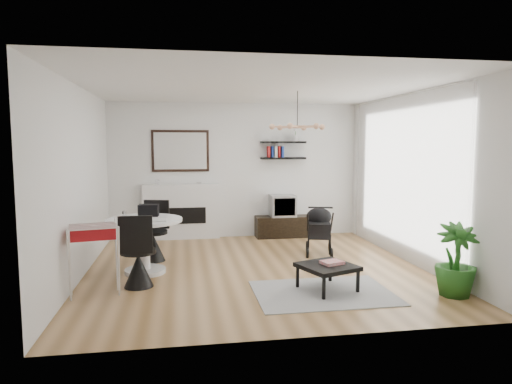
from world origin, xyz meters
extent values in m
plane|color=olive|center=(0.00, 0.00, 0.00)|extent=(5.00, 5.00, 0.00)
plane|color=white|center=(0.00, 0.00, 2.70)|extent=(5.00, 5.00, 0.00)
plane|color=white|center=(0.00, 2.50, 1.35)|extent=(5.00, 0.00, 5.00)
plane|color=white|center=(-2.50, 0.00, 1.35)|extent=(0.00, 5.00, 5.00)
plane|color=white|center=(2.50, 0.00, 1.35)|extent=(0.00, 5.00, 5.00)
cube|color=white|center=(2.40, 0.20, 1.35)|extent=(0.04, 3.60, 2.60)
cube|color=white|center=(-1.10, 2.42, 0.55)|extent=(1.50, 0.15, 1.10)
cube|color=black|center=(-1.10, 2.36, 0.48)|extent=(0.95, 0.06, 0.32)
cube|color=black|center=(-1.10, 2.48, 1.75)|extent=(1.12, 0.03, 0.82)
cube|color=white|center=(-1.10, 2.46, 1.75)|extent=(1.02, 0.01, 0.72)
cube|color=black|center=(0.95, 2.37, 1.60)|extent=(0.90, 0.25, 0.04)
cube|color=black|center=(0.95, 2.37, 1.92)|extent=(0.90, 0.25, 0.04)
cube|color=black|center=(0.95, 2.29, 0.21)|extent=(1.14, 0.40, 0.43)
cube|color=#AAAAAC|center=(0.92, 2.29, 0.64)|extent=(0.50, 0.44, 0.44)
cube|color=black|center=(0.92, 2.08, 0.64)|extent=(0.42, 0.01, 0.35)
cylinder|color=white|center=(-1.64, 0.07, 0.03)|extent=(0.59, 0.59, 0.06)
cylinder|color=white|center=(-1.64, 0.07, 0.41)|extent=(0.15, 0.15, 0.70)
cylinder|color=white|center=(-1.64, 0.07, 0.78)|extent=(1.10, 1.10, 0.04)
imported|color=black|center=(-1.76, -0.02, 0.82)|extent=(0.38, 0.27, 0.03)
cube|color=black|center=(-1.59, 0.31, 0.89)|extent=(0.31, 0.20, 0.18)
cube|color=silver|center=(-1.49, -0.10, 0.81)|extent=(0.34, 0.28, 0.01)
cylinder|color=white|center=(-1.94, 0.26, 0.85)|extent=(0.06, 0.06, 0.09)
cylinder|color=black|center=(-1.56, 0.76, 0.47)|extent=(0.46, 0.46, 0.05)
cone|color=black|center=(-1.56, 0.76, 0.22)|extent=(0.38, 0.38, 0.44)
cube|color=black|center=(-1.50, 0.96, 0.73)|extent=(0.42, 0.15, 0.47)
cylinder|color=black|center=(-1.67, -0.59, 0.48)|extent=(0.47, 0.47, 0.05)
cone|color=black|center=(-1.67, -0.59, 0.22)|extent=(0.38, 0.38, 0.45)
cube|color=black|center=(-1.68, -0.80, 0.74)|extent=(0.43, 0.06, 0.48)
cube|color=maroon|center=(-2.18, -0.86, 0.80)|extent=(0.57, 0.40, 0.14)
cube|color=black|center=(1.22, 0.75, 0.43)|extent=(0.49, 0.62, 0.25)
ellipsoid|color=black|center=(1.26, 0.90, 0.63)|extent=(0.43, 0.43, 0.31)
cylinder|color=black|center=(1.13, 0.42, 0.86)|extent=(0.39, 0.13, 0.03)
torus|color=black|center=(1.09, 1.04, 0.08)|extent=(0.09, 0.20, 0.19)
torus|color=black|center=(1.48, 0.94, 0.08)|extent=(0.09, 0.20, 0.19)
torus|color=black|center=(0.96, 0.55, 0.08)|extent=(0.09, 0.20, 0.19)
torus|color=black|center=(1.34, 0.45, 0.08)|extent=(0.09, 0.20, 0.19)
cube|color=#989898|center=(0.66, -1.24, 0.01)|extent=(1.73, 1.25, 0.01)
cube|color=black|center=(0.74, -1.14, 0.31)|extent=(0.82, 0.82, 0.05)
cube|color=black|center=(0.58, -1.49, 0.15)|extent=(0.04, 0.04, 0.27)
cube|color=black|center=(1.10, -1.30, 0.15)|extent=(0.04, 0.04, 0.27)
cube|color=black|center=(0.39, -0.98, 0.15)|extent=(0.04, 0.04, 0.27)
cube|color=black|center=(0.90, -0.79, 0.15)|extent=(0.04, 0.04, 0.27)
cube|color=red|center=(0.81, -1.11, 0.36)|extent=(0.32, 0.28, 0.04)
imported|color=#225C1A|center=(2.25, -1.59, 0.46)|extent=(0.57, 0.57, 0.91)
camera|label=1|loc=(-1.10, -6.65, 1.88)|focal=32.00mm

